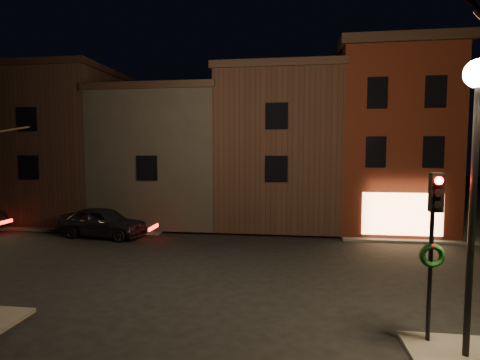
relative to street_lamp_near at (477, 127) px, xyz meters
name	(u,v)px	position (x,y,z in m)	size (l,w,h in m)	color
ground	(233,267)	(-6.20, 6.00, -5.18)	(120.00, 120.00, 0.00)	black
sidewalk_far_left	(68,197)	(-26.20, 26.00, -5.12)	(30.00, 30.00, 0.12)	#2D2B28
corner_building	(385,139)	(1.80, 15.47, 0.22)	(6.50, 8.50, 10.50)	#40140B
row_building_a	(279,149)	(-4.70, 16.50, -0.34)	(7.30, 10.30, 9.40)	black
row_building_b	(175,156)	(-11.95, 16.50, -0.85)	(7.80, 10.30, 8.40)	black
row_building_c	(77,145)	(-19.20, 16.50, -0.09)	(7.30, 10.30, 9.90)	black
street_lamp_near	(477,127)	(0.00, 0.00, 0.00)	(0.60, 0.60, 6.48)	black
traffic_signal	(433,231)	(-0.60, 0.49, -2.37)	(0.58, 0.38, 4.05)	black
parked_car_a	(103,222)	(-14.03, 10.25, -4.36)	(1.93, 4.81, 1.64)	black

